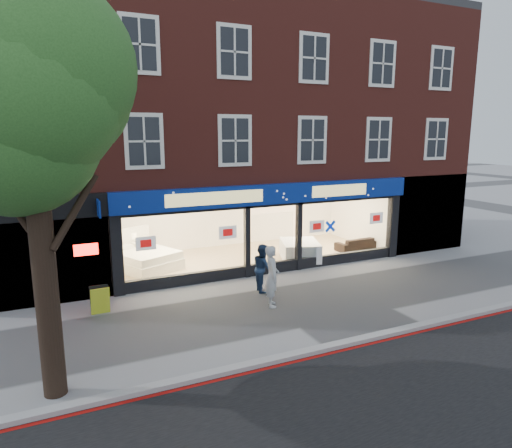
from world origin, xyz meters
TOP-DOWN VIEW (x-y plane):
  - ground at (0.00, 0.00)m, footprint 120.00×120.00m
  - kerb_line at (0.00, -3.10)m, footprint 60.00×0.10m
  - kerb_stone at (0.00, -2.90)m, footprint 60.00×0.25m
  - showroom_floor at (0.00, 5.25)m, footprint 11.00×4.50m
  - building at (-0.02, 6.93)m, footprint 19.00×8.26m
  - street_tree at (-7.57, -2.20)m, footprint 4.00×3.20m
  - display_bed at (-4.26, 5.38)m, footprint 2.76×2.97m
  - bedside_table at (-4.40, 6.50)m, footprint 0.51×0.51m
  - mattress_stack at (1.67, 4.00)m, footprint 1.95×2.17m
  - sofa at (4.60, 4.21)m, footprint 1.86×0.79m
  - a_board at (-6.22, 1.68)m, footprint 0.53×0.35m
  - pedestrian_grey at (-1.52, 0.18)m, footprint 0.63×0.78m
  - pedestrian_blue at (-1.20, 1.46)m, footprint 0.73×0.86m

SIDE VIEW (x-z plane):
  - ground at x=0.00m, z-range 0.00..0.00m
  - kerb_line at x=0.00m, z-range 0.00..0.01m
  - showroom_floor at x=0.00m, z-range 0.00..0.10m
  - kerb_stone at x=0.00m, z-range 0.00..0.12m
  - sofa at x=4.60m, z-range 0.10..0.63m
  - bedside_table at x=-4.40m, z-range 0.10..0.65m
  - a_board at x=-6.22m, z-range 0.00..0.81m
  - mattress_stack at x=1.67m, z-range 0.10..0.81m
  - display_bed at x=-4.26m, z-range -0.20..1.15m
  - pedestrian_blue at x=-1.20m, z-range 0.00..1.56m
  - pedestrian_grey at x=-1.52m, z-range 0.00..1.84m
  - street_tree at x=-7.57m, z-range 1.64..8.24m
  - building at x=-0.02m, z-range 1.52..11.82m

